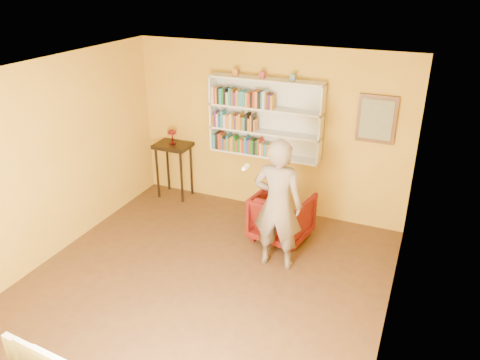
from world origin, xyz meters
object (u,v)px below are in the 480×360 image
at_px(console_table, 173,153).
at_px(person, 278,205).
at_px(armchair, 282,217).
at_px(bookshelf, 266,118).
at_px(ruby_lustre, 172,133).

relative_size(console_table, person, 0.54).
distance_m(console_table, armchair, 2.33).
distance_m(bookshelf, armchair, 1.57).
distance_m(console_table, person, 2.68).
xyz_separation_m(bookshelf, console_table, (-1.63, -0.16, -0.79)).
xyz_separation_m(ruby_lustre, person, (2.34, -1.30, -0.25)).
bearing_deg(armchair, console_table, -6.37).
height_order(console_table, person, person).
distance_m(ruby_lustre, armchair, 2.42).
distance_m(bookshelf, person, 1.76).
relative_size(console_table, armchair, 1.23).
distance_m(ruby_lustre, person, 2.69).
bearing_deg(console_table, person, -29.08).
bearing_deg(armchair, bookshelf, -44.90).
xyz_separation_m(bookshelf, ruby_lustre, (-1.63, -0.16, -0.43)).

